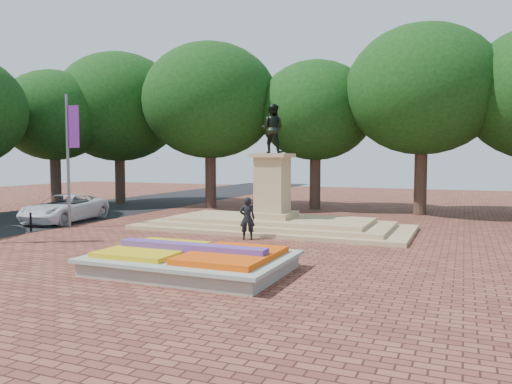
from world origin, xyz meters
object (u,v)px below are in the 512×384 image
flower_bed (192,260)px  van (64,208)px  pedestrian (247,218)px  monument (272,212)px

flower_bed → van: van is taller
pedestrian → van: bearing=-31.4°
monument → pedestrian: bearing=-88.0°
monument → flower_bed: bearing=-84.1°
flower_bed → van: size_ratio=1.11×
van → monument: bearing=2.6°
monument → pedestrian: size_ratio=7.28×
monument → pedestrian: 3.50m
flower_bed → van: bearing=148.4°
monument → van: bearing=-170.6°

